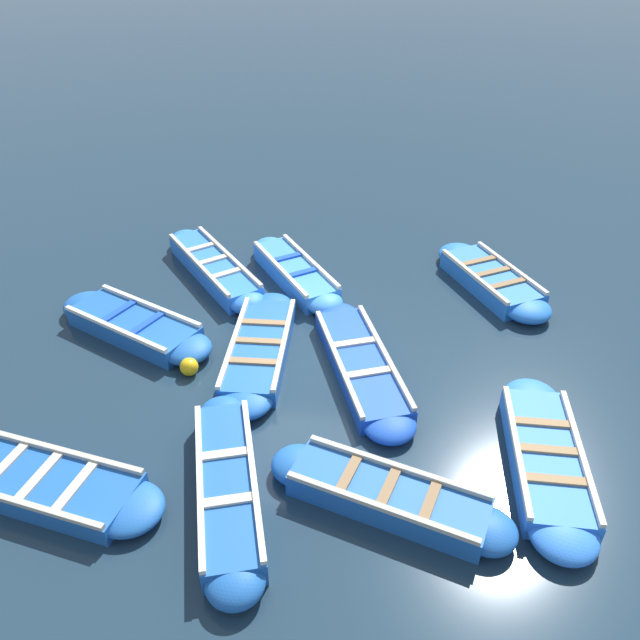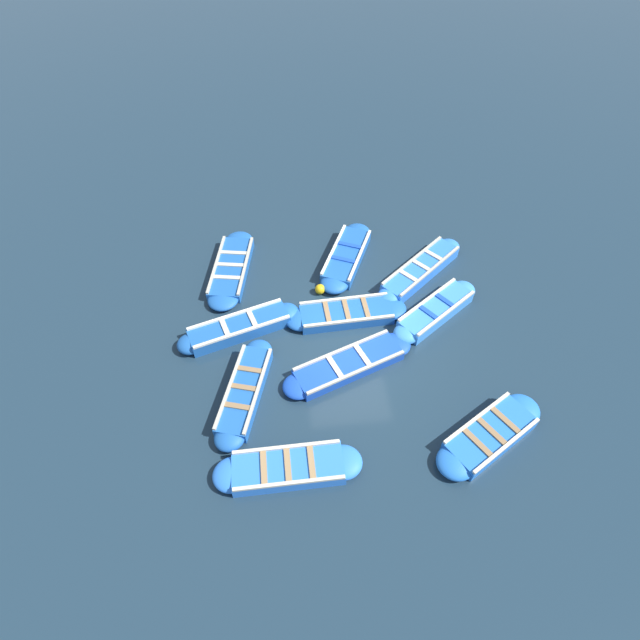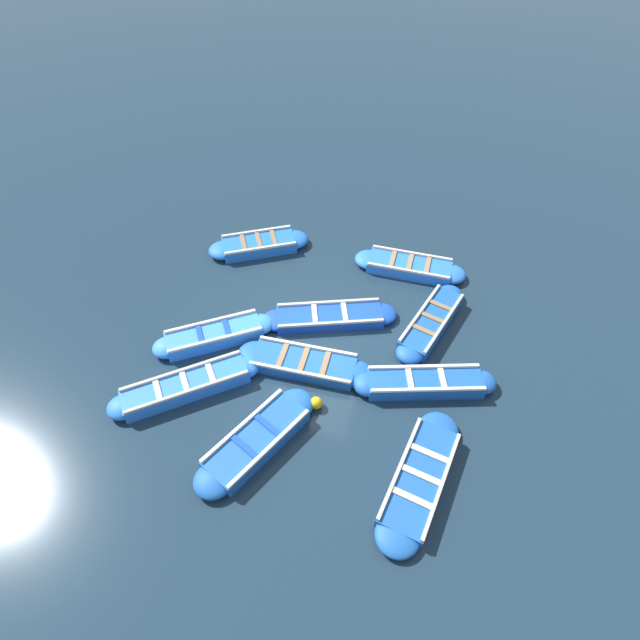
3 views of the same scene
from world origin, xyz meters
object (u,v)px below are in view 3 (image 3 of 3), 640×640
(boat_end_of_row, at_px, (214,336))
(boat_near_quay, at_px, (431,322))
(boat_alongside, at_px, (304,363))
(buoy_orange_near, at_px, (316,403))
(boat_broadside, at_px, (409,266))
(boat_outer_left, at_px, (330,317))
(boat_mid_row, at_px, (186,386))
(boat_tucked, at_px, (420,478))
(boat_far_corner, at_px, (257,440))
(boat_drifting, at_px, (259,245))
(boat_bow_out, at_px, (425,383))

(boat_end_of_row, xyz_separation_m, boat_near_quay, (-2.12, 5.59, -0.01))
(boat_alongside, distance_m, buoy_orange_near, 1.26)
(boat_broadside, distance_m, buoy_orange_near, 5.79)
(boat_near_quay, relative_size, boat_outer_left, 0.90)
(boat_mid_row, bearing_deg, boat_tucked, 82.17)
(boat_end_of_row, xyz_separation_m, boat_broadside, (-4.31, 4.65, -0.02))
(boat_near_quay, bearing_deg, boat_alongside, -51.87)
(boat_far_corner, distance_m, boat_tucked, 3.70)
(boat_near_quay, bearing_deg, boat_mid_row, -55.36)
(boat_far_corner, relative_size, boat_drifting, 1.07)
(boat_end_of_row, xyz_separation_m, boat_outer_left, (-1.57, 2.81, -0.05))
(boat_far_corner, height_order, boat_drifting, boat_drifting)
(boat_bow_out, relative_size, boat_alongside, 1.01)
(boat_end_of_row, relative_size, boat_near_quay, 0.90)
(boat_bow_out, distance_m, boat_outer_left, 3.30)
(boat_far_corner, distance_m, boat_drifting, 7.13)
(boat_drifting, bearing_deg, boat_near_quay, 71.70)
(boat_alongside, height_order, boat_mid_row, boat_mid_row)
(boat_end_of_row, height_order, boat_bow_out, same)
(boat_drifting, bearing_deg, boat_end_of_row, 3.25)
(boat_tucked, height_order, boat_bow_out, boat_bow_out)
(boat_bow_out, height_order, boat_mid_row, boat_mid_row)
(boat_near_quay, relative_size, boat_alongside, 0.96)
(boat_broadside, xyz_separation_m, buoy_orange_near, (5.62, -1.40, -0.01))
(boat_tucked, relative_size, boat_outer_left, 0.97)
(boat_far_corner, relative_size, buoy_orange_near, 11.19)
(boat_far_corner, xyz_separation_m, boat_bow_out, (-2.63, 3.47, 0.01))
(boat_bow_out, height_order, boat_broadside, boat_bow_out)
(boat_tucked, bearing_deg, buoy_orange_near, -114.81)
(boat_drifting, distance_m, boat_alongside, 5.13)
(boat_tucked, xyz_separation_m, boat_near_quay, (-4.67, -0.34, 0.03))
(boat_outer_left, height_order, boat_mid_row, boat_mid_row)
(boat_drifting, distance_m, boat_tucked, 9.02)
(boat_alongside, xyz_separation_m, buoy_orange_near, (1.08, 0.64, -0.00))
(boat_drifting, xyz_separation_m, boat_broadside, (-0.27, 4.88, -0.01))
(boat_near_quay, bearing_deg, boat_end_of_row, -69.25)
(boat_far_corner, bearing_deg, boat_near_quay, 144.85)
(boat_end_of_row, relative_size, boat_bow_out, 0.86)
(boat_end_of_row, distance_m, boat_mid_row, 1.73)
(boat_tucked, relative_size, buoy_orange_near, 11.93)
(boat_far_corner, bearing_deg, boat_drifting, -159.78)
(boat_mid_row, bearing_deg, boat_broadside, 142.56)
(boat_drifting, distance_m, boat_mid_row, 5.78)
(boat_outer_left, bearing_deg, boat_mid_row, -40.23)
(boat_tucked, bearing_deg, boat_alongside, -124.91)
(boat_far_corner, relative_size, boat_broadside, 1.01)
(boat_far_corner, distance_m, boat_outer_left, 4.26)
(boat_broadside, bearing_deg, boat_outer_left, -33.76)
(boat_end_of_row, height_order, boat_tucked, boat_end_of_row)
(boat_outer_left, distance_m, boat_broadside, 3.30)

